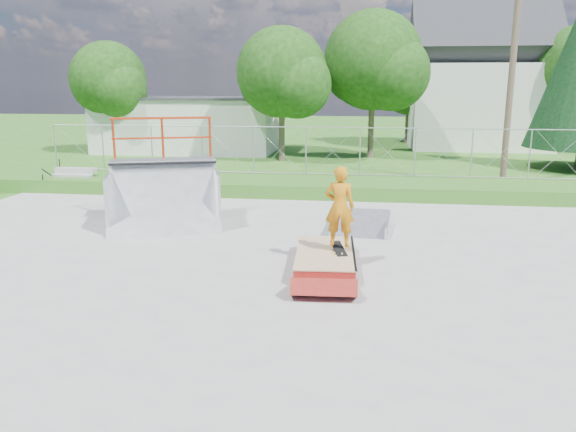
# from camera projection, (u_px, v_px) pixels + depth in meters

# --- Properties ---
(ground) EXTENTS (120.00, 120.00, 0.00)m
(ground) POSITION_uv_depth(u_px,v_px,m) (252.00, 282.00, 11.14)
(ground) COLOR #29611B
(ground) RESTS_ON ground
(concrete_pad) EXTENTS (20.00, 16.00, 0.04)m
(concrete_pad) POSITION_uv_depth(u_px,v_px,m) (252.00, 281.00, 11.13)
(concrete_pad) COLOR gray
(concrete_pad) RESTS_ON ground
(grass_berm) EXTENTS (24.00, 3.00, 0.50)m
(grass_berm) POSITION_uv_depth(u_px,v_px,m) (303.00, 186.00, 20.25)
(grass_berm) COLOR #29611B
(grass_berm) RESTS_ON ground
(grind_box) EXTENTS (1.36, 2.59, 0.37)m
(grind_box) POSITION_uv_depth(u_px,v_px,m) (325.00, 260.00, 11.92)
(grind_box) COLOR maroon
(grind_box) RESTS_ON concrete_pad
(quarter_pipe) EXTENTS (3.56, 3.27, 2.92)m
(quarter_pipe) POSITION_uv_depth(u_px,v_px,m) (163.00, 175.00, 15.10)
(quarter_pipe) COLOR #A0A3A8
(quarter_pipe) RESTS_ON concrete_pad
(flat_bank_ramp) EXTENTS (1.61, 1.70, 0.45)m
(flat_bank_ramp) POSITION_uv_depth(u_px,v_px,m) (360.00, 224.00, 14.83)
(flat_bank_ramp) COLOR #A0A3A8
(flat_bank_ramp) RESTS_ON concrete_pad
(skateboard) EXTENTS (0.42, 0.82, 0.13)m
(skateboard) POSITION_uv_depth(u_px,v_px,m) (339.00, 249.00, 11.91)
(skateboard) COLOR black
(skateboard) RESTS_ON grind_box
(skater) EXTENTS (0.64, 0.43, 1.70)m
(skater) POSITION_uv_depth(u_px,v_px,m) (340.00, 210.00, 11.72)
(skater) COLOR #C17110
(skater) RESTS_ON grind_box
(concrete_stairs) EXTENTS (1.50, 1.60, 0.80)m
(concrete_stairs) POSITION_uv_depth(u_px,v_px,m) (70.00, 180.00, 20.54)
(concrete_stairs) COLOR gray
(concrete_stairs) RESTS_ON ground
(chain_link_fence) EXTENTS (20.00, 0.06, 1.80)m
(chain_link_fence) POSITION_uv_depth(u_px,v_px,m) (306.00, 151.00, 20.95)
(chain_link_fence) COLOR #9B9FA3
(chain_link_fence) RESTS_ON grass_berm
(utility_building_flat) EXTENTS (10.00, 6.00, 3.00)m
(utility_building_flat) POSITION_uv_depth(u_px,v_px,m) (191.00, 125.00, 33.05)
(utility_building_flat) COLOR silver
(utility_building_flat) RESTS_ON ground
(gable_house) EXTENTS (8.40, 6.08, 8.94)m
(gable_house) POSITION_uv_depth(u_px,v_px,m) (479.00, 84.00, 34.19)
(gable_house) COLOR silver
(gable_house) RESTS_ON ground
(utility_pole) EXTENTS (0.24, 0.24, 8.00)m
(utility_pole) POSITION_uv_depth(u_px,v_px,m) (511.00, 80.00, 20.84)
(utility_pole) COLOR brown
(utility_pole) RESTS_ON ground
(tree_left_near) EXTENTS (4.76, 4.48, 6.65)m
(tree_left_near) POSITION_uv_depth(u_px,v_px,m) (286.00, 76.00, 27.60)
(tree_left_near) COLOR brown
(tree_left_near) RESTS_ON ground
(tree_center) EXTENTS (5.44, 5.12, 7.60)m
(tree_center) POSITION_uv_depth(u_px,v_px,m) (379.00, 64.00, 28.79)
(tree_center) COLOR brown
(tree_center) RESTS_ON ground
(tree_left_far) EXTENTS (4.42, 4.16, 6.18)m
(tree_left_far) POSITION_uv_depth(u_px,v_px,m) (111.00, 82.00, 30.90)
(tree_left_far) COLOR brown
(tree_left_far) RESTS_ON ground
(tree_back_mid) EXTENTS (4.08, 3.84, 5.70)m
(tree_back_mid) POSITION_uv_depth(u_px,v_px,m) (413.00, 87.00, 36.52)
(tree_back_mid) COLOR brown
(tree_back_mid) RESTS_ON ground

